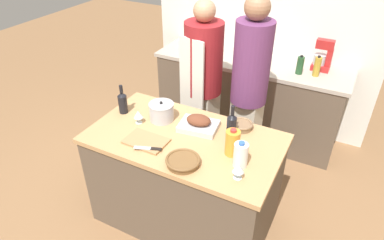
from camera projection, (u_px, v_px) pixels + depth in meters
The scene contains 22 objects.
ground_plane at pixel (186, 216), 3.09m from camera, with size 12.00×12.00×0.00m, color #8E6642.
kitchen_island at pixel (185, 179), 2.85m from camera, with size 1.48×0.84×0.88m.
back_counter at pixel (247, 98), 3.96m from camera, with size 2.12×0.60×0.92m.
back_wall at pixel (265, 20), 3.78m from camera, with size 2.62×0.10×2.55m.
roasting_pan at pixel (199, 124), 2.68m from camera, with size 0.33×0.26×0.12m.
wicker_basket at pixel (183, 161), 2.32m from camera, with size 0.24×0.24×0.05m.
cutting_board at pixel (146, 141), 2.55m from camera, with size 0.32×0.21×0.02m.
stock_pot at pixel (162, 112), 2.77m from camera, with size 0.20×0.20×0.17m.
mixing_bowl at pixel (242, 125), 2.69m from camera, with size 0.18×0.18×0.05m.
juice_jug at pixel (233, 143), 2.38m from camera, with size 0.10×0.10×0.21m.
milk_jug at pixel (241, 155), 2.28m from camera, with size 0.10×0.10×0.20m.
wine_bottle_green at pixel (232, 125), 2.55m from camera, with size 0.07×0.07×0.27m.
wine_bottle_dark at pixel (123, 102), 2.85m from camera, with size 0.08×0.08×0.25m.
wine_glass_left at pixel (238, 168), 2.18m from camera, with size 0.08×0.08×0.12m.
wine_glass_right at pixel (138, 115), 2.72m from camera, with size 0.08×0.08×0.11m.
knife_chef at pixel (149, 148), 2.45m from camera, with size 0.20×0.10×0.01m.
stand_mixer at pixel (323, 58), 3.46m from camera, with size 0.18×0.14×0.32m.
condiment_bottle_tall at pixel (300, 65), 3.40m from camera, with size 0.07×0.07×0.19m.
condiment_bottle_short at pixel (317, 67), 3.36m from camera, with size 0.07×0.07×0.21m.
condiment_bottle_extra at pixel (262, 57), 3.55m from camera, with size 0.06×0.06×0.22m.
person_cook_aproned at pixel (203, 80), 3.29m from camera, with size 0.36×0.39×1.70m.
person_cook_guest at pixel (249, 86), 3.02m from camera, with size 0.32×0.32×1.81m.
Camera 1 is at (1.03, -1.85, 2.41)m, focal length 32.00 mm.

